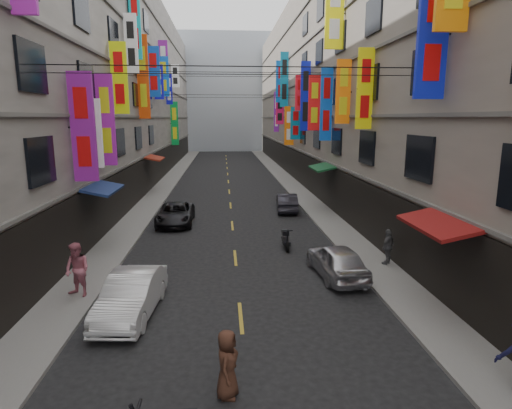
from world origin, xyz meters
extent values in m
cube|color=slate|center=(-6.00, 42.00, 0.06)|extent=(2.00, 90.00, 0.12)
cube|color=slate|center=(6.00, 42.00, 0.06)|extent=(2.00, 90.00, 0.12)
cube|color=#9B948C|center=(-12.00, 42.00, 9.50)|extent=(10.00, 90.00, 19.00)
cube|color=black|center=(-6.95, 42.00, 1.50)|extent=(0.12, 85.50, 3.00)
cube|color=#66635E|center=(-6.94, 42.00, 3.20)|extent=(0.16, 90.00, 0.14)
cube|color=#66635E|center=(-6.94, 42.00, 6.40)|extent=(0.16, 90.00, 0.14)
cube|color=#66635E|center=(-6.94, 42.00, 9.60)|extent=(0.16, 90.00, 0.14)
cube|color=#66635E|center=(-6.94, 42.00, 12.80)|extent=(0.16, 90.00, 0.14)
cube|color=gray|center=(12.00, 42.00, 9.50)|extent=(10.00, 90.00, 19.00)
cube|color=black|center=(6.95, 42.00, 1.50)|extent=(0.12, 85.50, 3.00)
cube|color=#66635E|center=(6.94, 42.00, 3.20)|extent=(0.16, 90.00, 0.14)
cube|color=#66635E|center=(6.94, 42.00, 6.40)|extent=(0.16, 90.00, 0.14)
cube|color=#66635E|center=(6.94, 42.00, 9.60)|extent=(0.16, 90.00, 0.14)
cube|color=#66635E|center=(6.94, 42.00, 12.80)|extent=(0.16, 90.00, 0.14)
cube|color=#AAB3BE|center=(0.00, 92.00, 11.00)|extent=(18.00, 8.00, 22.00)
cube|color=#0E19A8|center=(6.40, 19.52, 8.99)|extent=(1.00, 0.18, 4.14)
cylinder|color=black|center=(6.45, 19.52, 8.99)|extent=(1.10, 0.08, 0.08)
cube|color=#741679|center=(-6.40, 24.18, 5.90)|extent=(1.00, 0.18, 4.59)
cylinder|color=black|center=(-6.45, 24.18, 5.90)|extent=(1.10, 0.08, 0.08)
cube|color=silver|center=(-6.53, 26.07, 5.58)|extent=(0.75, 0.18, 3.20)
cylinder|color=black|center=(-6.58, 26.07, 5.58)|extent=(0.85, 0.08, 0.08)
cube|color=#D6CB0B|center=(6.51, 26.45, 7.69)|extent=(0.79, 0.18, 3.87)
cylinder|color=black|center=(6.56, 26.45, 7.69)|extent=(0.89, 0.08, 0.08)
cube|color=#8E198C|center=(-6.47, 28.23, 6.17)|extent=(0.85, 0.18, 4.62)
cylinder|color=black|center=(-6.52, 28.23, 6.17)|extent=(0.95, 0.08, 0.08)
cube|color=orange|center=(6.48, 30.24, 7.78)|extent=(0.84, 0.18, 3.61)
cylinder|color=black|center=(6.53, 30.24, 7.78)|extent=(0.94, 0.08, 0.08)
cube|color=#C4D70B|center=(-6.43, 31.56, 8.56)|extent=(0.94, 0.18, 4.05)
cylinder|color=black|center=(-6.48, 31.56, 8.56)|extent=(1.04, 0.08, 0.08)
cube|color=#FFF90D|center=(6.34, 32.28, 12.47)|extent=(1.12, 0.18, 4.10)
cylinder|color=black|center=(6.39, 32.28, 12.47)|extent=(1.22, 0.08, 0.08)
cube|color=blue|center=(6.50, 34.36, 7.19)|extent=(0.79, 0.18, 4.82)
cylinder|color=black|center=(6.55, 34.36, 7.19)|extent=(0.89, 0.08, 0.08)
cube|color=white|center=(-6.49, 35.82, 11.16)|extent=(0.83, 0.18, 3.79)
cylinder|color=black|center=(-6.54, 35.82, 11.16)|extent=(0.93, 0.08, 0.08)
cube|color=#0E9FAA|center=(-6.52, 37.79, 12.89)|extent=(0.77, 0.18, 4.99)
cylinder|color=black|center=(-6.57, 37.79, 12.89)|extent=(0.87, 0.08, 0.08)
cube|color=red|center=(6.45, 37.96, 7.41)|extent=(0.90, 0.18, 4.10)
cylinder|color=black|center=(6.50, 37.96, 7.41)|extent=(1.00, 0.08, 0.08)
cube|color=#C83B0B|center=(-6.47, 39.52, 9.34)|extent=(0.87, 0.18, 6.18)
cylinder|color=black|center=(-6.52, 39.52, 9.34)|extent=(0.97, 0.08, 0.08)
cube|color=#0E18AB|center=(6.50, 41.88, 8.07)|extent=(0.81, 0.18, 5.71)
cylinder|color=black|center=(6.55, 41.88, 8.07)|extent=(0.91, 0.08, 0.08)
cube|color=#0F43B0|center=(-6.35, 44.13, 10.20)|extent=(1.10, 0.18, 4.22)
cylinder|color=black|center=(-6.40, 44.13, 10.20)|extent=(1.20, 0.08, 0.08)
cube|color=red|center=(6.48, 44.43, 8.51)|extent=(0.84, 0.18, 3.13)
cylinder|color=black|center=(6.53, 44.43, 8.51)|extent=(0.94, 0.08, 0.08)
cube|color=#0B6384|center=(6.43, 46.15, 5.82)|extent=(0.95, 0.18, 3.07)
cylinder|color=black|center=(6.48, 46.15, 5.82)|extent=(1.05, 0.08, 0.08)
cube|color=#130FB9|center=(-6.47, 47.85, 9.64)|extent=(0.87, 0.18, 3.18)
cylinder|color=black|center=(-6.52, 47.85, 9.64)|extent=(0.97, 0.08, 0.08)
cube|color=blue|center=(-6.34, 50.35, 10.38)|extent=(1.11, 0.18, 3.88)
cylinder|color=black|center=(-6.39, 50.35, 10.38)|extent=(1.21, 0.08, 0.08)
cube|color=#CD5E0B|center=(6.42, 50.05, 5.50)|extent=(0.97, 0.18, 3.98)
cylinder|color=black|center=(6.47, 50.05, 5.50)|extent=(1.07, 0.08, 0.08)
cube|color=#771781|center=(-6.43, 51.55, 11.96)|extent=(0.94, 0.18, 4.15)
cylinder|color=black|center=(-6.48, 51.55, 11.96)|extent=(1.04, 0.08, 0.08)
cube|color=#0C6A90|center=(6.44, 54.26, 10.48)|extent=(0.91, 0.18, 5.93)
cylinder|color=black|center=(6.49, 54.26, 10.48)|extent=(1.01, 0.08, 0.08)
cube|color=#0D0D9D|center=(-6.54, 56.44, 9.52)|extent=(0.71, 0.18, 3.38)
cylinder|color=black|center=(-6.59, 56.44, 9.52)|extent=(0.81, 0.08, 0.08)
cube|color=blue|center=(6.33, 56.34, 10.43)|extent=(1.13, 0.18, 4.69)
cylinder|color=black|center=(6.38, 56.34, 10.43)|extent=(1.23, 0.08, 0.08)
cube|color=#D0134A|center=(6.42, 57.68, 7.13)|extent=(0.95, 0.18, 3.16)
cylinder|color=black|center=(6.47, 57.68, 7.13)|extent=(1.05, 0.08, 0.08)
cube|color=#0B7D30|center=(-6.44, 59.89, 5.62)|extent=(0.91, 0.18, 5.31)
cylinder|color=black|center=(-6.49, 59.89, 5.62)|extent=(1.01, 0.08, 0.08)
cube|color=white|center=(-6.40, 62.34, 11.56)|extent=(0.99, 0.18, 2.79)
cylinder|color=black|center=(-6.45, 62.34, 11.56)|extent=(1.09, 0.08, 0.08)
cube|color=#6F198E|center=(6.57, 62.14, 7.08)|extent=(0.65, 0.18, 5.14)
cylinder|color=black|center=(6.62, 62.14, 7.08)|extent=(0.75, 0.08, 0.08)
cube|color=maroon|center=(6.30, 18.00, 3.00)|extent=(1.39, 3.20, 0.41)
cube|color=navy|center=(-6.30, 26.00, 3.00)|extent=(1.39, 3.20, 0.41)
cube|color=#154E28|center=(6.30, 34.00, 3.00)|extent=(1.39, 3.20, 0.41)
cube|color=maroon|center=(-6.30, 42.00, 3.00)|extent=(1.39, 3.20, 0.41)
cylinder|color=black|center=(0.00, 22.00, 8.20)|extent=(14.00, 0.04, 0.04)
cylinder|color=black|center=(0.00, 36.00, 9.40)|extent=(14.00, 0.04, 0.04)
cylinder|color=black|center=(0.00, 50.00, 8.60)|extent=(14.00, 0.04, 0.04)
cube|color=gold|center=(0.00, 18.00, 0.01)|extent=(0.12, 2.20, 0.01)
cube|color=gold|center=(0.00, 24.00, 0.01)|extent=(0.12, 2.20, 0.01)
cube|color=gold|center=(0.00, 30.00, 0.01)|extent=(0.12, 2.20, 0.01)
cube|color=gold|center=(0.00, 36.00, 0.01)|extent=(0.12, 2.20, 0.01)
cube|color=gold|center=(0.00, 42.00, 0.01)|extent=(0.12, 2.20, 0.01)
cube|color=gold|center=(0.00, 48.00, 0.01)|extent=(0.12, 2.20, 0.01)
cube|color=gold|center=(0.00, 54.00, 0.01)|extent=(0.12, 2.20, 0.01)
cube|color=gold|center=(0.00, 60.00, 0.01)|extent=(0.12, 2.20, 0.01)
cube|color=gold|center=(0.00, 66.00, 0.01)|extent=(0.12, 2.20, 0.01)
cube|color=gold|center=(0.00, 72.00, 0.01)|extent=(0.12, 2.20, 0.01)
cube|color=gold|center=(0.00, 78.00, 0.01)|extent=(0.12, 2.20, 0.01)
cylinder|color=black|center=(-2.12, 12.36, 1.05)|extent=(0.07, 0.50, 0.06)
cylinder|color=black|center=(2.51, 24.61, 0.25)|extent=(0.13, 0.50, 0.50)
cylinder|color=black|center=(2.53, 25.91, 0.25)|extent=(0.13, 0.50, 0.50)
cube|color=black|center=(2.52, 25.26, 0.40)|extent=(0.32, 1.31, 0.18)
cube|color=black|center=(2.52, 25.51, 0.75)|extent=(0.33, 0.56, 0.22)
cylinder|color=black|center=(2.51, 24.71, 0.70)|extent=(0.09, 0.36, 0.88)
cylinder|color=black|center=(2.51, 24.71, 1.05)|extent=(0.50, 0.07, 0.06)
imported|color=white|center=(-3.51, 18.45, 0.69)|extent=(1.82, 4.30, 1.38)
imported|color=black|center=(-3.40, 30.67, 0.63)|extent=(2.09, 4.52, 1.26)
imported|color=silver|center=(4.00, 21.30, 0.68)|extent=(1.96, 4.12, 1.36)
imported|color=#2A2831|center=(3.82, 33.75, 0.62)|extent=(1.62, 3.88, 1.25)
imported|color=#C5687A|center=(-5.64, 19.88, 1.08)|extent=(1.13, 1.01, 1.93)
imported|color=#59595C|center=(6.50, 22.32, 0.90)|extent=(1.02, 1.00, 1.56)
imported|color=#4A2A1D|center=(-0.46, 14.07, 0.81)|extent=(0.69, 0.89, 1.63)
camera|label=1|loc=(-0.49, 5.25, 6.30)|focal=30.00mm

